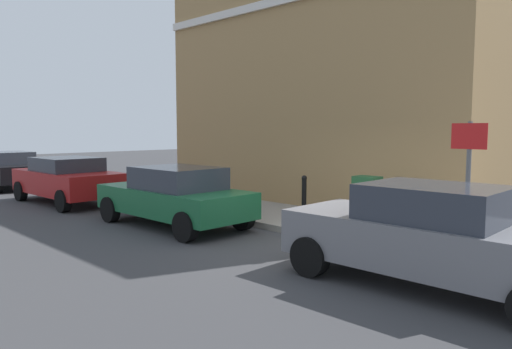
{
  "coord_description": "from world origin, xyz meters",
  "views": [
    {
      "loc": [
        -7.16,
        -5.86,
        2.32
      ],
      "look_at": [
        1.17,
        2.39,
        1.2
      ],
      "focal_mm": 33.36,
      "sensor_mm": 36.0,
      "label": 1
    }
  ],
  "objects_px": {
    "car_green": "(175,196)",
    "car_red": "(67,179)",
    "car_black": "(8,169)",
    "bollard_near_cabinet": "(304,195)",
    "utility_cabinet": "(367,204)",
    "street_sign": "(468,168)",
    "car_grey": "(431,236)",
    "bollard_far_kerb": "(223,192)"
  },
  "relations": [
    {
      "from": "car_grey",
      "to": "car_red",
      "type": "distance_m",
      "value": 11.69
    },
    {
      "from": "car_green",
      "to": "car_red",
      "type": "relative_size",
      "value": 0.98
    },
    {
      "from": "car_black",
      "to": "street_sign",
      "type": "bearing_deg",
      "value": -172.43
    },
    {
      "from": "car_grey",
      "to": "utility_cabinet",
      "type": "bearing_deg",
      "value": -43.97
    },
    {
      "from": "car_black",
      "to": "bollard_near_cabinet",
      "type": "height_order",
      "value": "car_black"
    },
    {
      "from": "car_grey",
      "to": "street_sign",
      "type": "xyz_separation_m",
      "value": [
        1.69,
        0.15,
        0.89
      ]
    },
    {
      "from": "car_black",
      "to": "bollard_near_cabinet",
      "type": "relative_size",
      "value": 4.02
    },
    {
      "from": "car_green",
      "to": "car_red",
      "type": "height_order",
      "value": "car_red"
    },
    {
      "from": "car_grey",
      "to": "bollard_far_kerb",
      "type": "bearing_deg",
      "value": -13.96
    },
    {
      "from": "bollard_far_kerb",
      "to": "street_sign",
      "type": "bearing_deg",
      "value": -87.97
    },
    {
      "from": "car_black",
      "to": "bollard_far_kerb",
      "type": "bearing_deg",
      "value": -170.11
    },
    {
      "from": "car_black",
      "to": "bollard_far_kerb",
      "type": "xyz_separation_m",
      "value": [
        1.66,
        -10.98,
        -0.04
      ]
    },
    {
      "from": "utility_cabinet",
      "to": "street_sign",
      "type": "height_order",
      "value": "street_sign"
    },
    {
      "from": "car_red",
      "to": "street_sign",
      "type": "relative_size",
      "value": 1.85
    },
    {
      "from": "car_green",
      "to": "bollard_far_kerb",
      "type": "height_order",
      "value": "car_green"
    },
    {
      "from": "car_grey",
      "to": "street_sign",
      "type": "height_order",
      "value": "street_sign"
    },
    {
      "from": "car_green",
      "to": "utility_cabinet",
      "type": "relative_size",
      "value": 3.63
    },
    {
      "from": "street_sign",
      "to": "car_grey",
      "type": "bearing_deg",
      "value": -174.96
    },
    {
      "from": "bollard_far_kerb",
      "to": "car_red",
      "type": "bearing_deg",
      "value": 107.48
    },
    {
      "from": "utility_cabinet",
      "to": "street_sign",
      "type": "relative_size",
      "value": 0.5
    },
    {
      "from": "car_grey",
      "to": "bollard_near_cabinet",
      "type": "distance_m",
      "value": 5.04
    },
    {
      "from": "car_black",
      "to": "utility_cabinet",
      "type": "distance_m",
      "value": 14.91
    },
    {
      "from": "car_red",
      "to": "car_black",
      "type": "xyz_separation_m",
      "value": [
        0.05,
        5.55,
        -0.02
      ]
    },
    {
      "from": "car_black",
      "to": "utility_cabinet",
      "type": "relative_size",
      "value": 3.63
    },
    {
      "from": "utility_cabinet",
      "to": "street_sign",
      "type": "distance_m",
      "value": 2.68
    },
    {
      "from": "bollard_near_cabinet",
      "to": "car_red",
      "type": "bearing_deg",
      "value": 110.48
    },
    {
      "from": "car_green",
      "to": "car_black",
      "type": "distance_m",
      "value": 10.91
    },
    {
      "from": "car_green",
      "to": "car_black",
      "type": "bearing_deg",
      "value": 0.33
    },
    {
      "from": "street_sign",
      "to": "car_black",
      "type": "bearing_deg",
      "value": 96.26
    },
    {
      "from": "car_red",
      "to": "car_black",
      "type": "relative_size",
      "value": 1.02
    },
    {
      "from": "car_green",
      "to": "street_sign",
      "type": "height_order",
      "value": "street_sign"
    },
    {
      "from": "car_red",
      "to": "utility_cabinet",
      "type": "bearing_deg",
      "value": -164.87
    },
    {
      "from": "car_grey",
      "to": "bollard_near_cabinet",
      "type": "height_order",
      "value": "car_grey"
    },
    {
      "from": "bollard_far_kerb",
      "to": "utility_cabinet",
      "type": "bearing_deg",
      "value": -76.08
    },
    {
      "from": "utility_cabinet",
      "to": "bollard_near_cabinet",
      "type": "relative_size",
      "value": 1.11
    },
    {
      "from": "car_black",
      "to": "car_green",
      "type": "bearing_deg",
      "value": -177.7
    },
    {
      "from": "bollard_near_cabinet",
      "to": "bollard_far_kerb",
      "type": "xyz_separation_m",
      "value": [
        -1.02,
        1.88,
        0.0
      ]
    },
    {
      "from": "bollard_near_cabinet",
      "to": "street_sign",
      "type": "distance_m",
      "value": 4.41
    },
    {
      "from": "car_red",
      "to": "street_sign",
      "type": "bearing_deg",
      "value": -171.45
    },
    {
      "from": "bollard_near_cabinet",
      "to": "street_sign",
      "type": "xyz_separation_m",
      "value": [
        -0.8,
        -4.23,
        0.96
      ]
    },
    {
      "from": "utility_cabinet",
      "to": "bollard_far_kerb",
      "type": "relative_size",
      "value": 1.11
    },
    {
      "from": "car_black",
      "to": "car_grey",
      "type": "bearing_deg",
      "value": -178.08
    }
  ]
}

